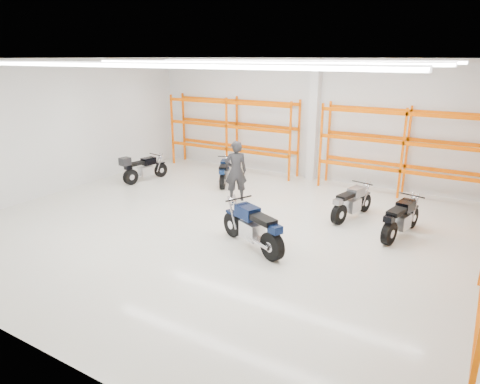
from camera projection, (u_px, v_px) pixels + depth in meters
The scene contains 11 objects.
ground at pixel (232, 228), 11.89m from camera, with size 14.00×14.00×0.00m, color beige.
room_shell at pixel (232, 109), 10.91m from camera, with size 14.02×12.02×4.51m.
motorcycle_main at pixel (254, 229), 10.43m from camera, with size 2.20×1.18×1.16m.
motorcycle_back_a at pixel (142, 169), 16.12m from camera, with size 0.78×2.04×1.05m.
motorcycle_back_b at pixel (225, 173), 15.79m from camera, with size 0.98×1.81×0.95m.
motorcycle_back_c at pixel (351, 203), 12.44m from camera, with size 0.83×1.99×0.99m.
motorcycle_back_d at pixel (400, 220), 11.16m from camera, with size 0.81×2.08×1.03m.
standing_man at pixel (236, 171), 13.87m from camera, with size 0.73×0.48×1.99m, color black.
structural_column at pixel (314, 121), 15.97m from camera, with size 0.32×0.32×4.50m, color white.
pallet_racking_back_left at pixel (232, 127), 17.49m from camera, with size 5.67×0.87×3.00m.
pallet_racking_back_right at pixel (406, 144), 14.17m from camera, with size 5.67×0.87×3.00m.
Camera 1 is at (5.84, -9.35, 4.57)m, focal length 32.00 mm.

